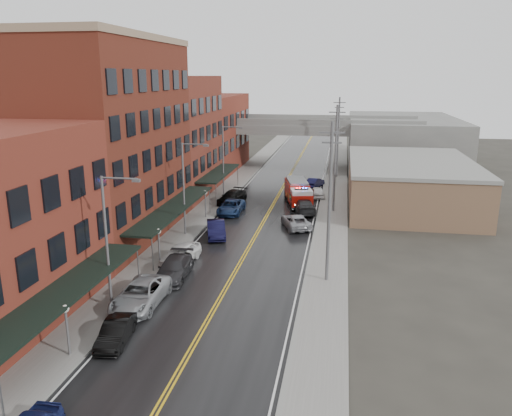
{
  "coord_description": "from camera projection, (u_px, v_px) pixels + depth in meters",
  "views": [
    {
      "loc": [
        8.0,
        -20.4,
        15.1
      ],
      "look_at": [
        0.17,
        24.19,
        3.0
      ],
      "focal_mm": 35.0,
      "sensor_mm": 36.0,
      "label": 1
    }
  ],
  "objects": [
    {
      "name": "right_far_block",
      "position": [
        401.0,
        141.0,
        87.22
      ],
      "size": [
        18.0,
        30.0,
        8.0
      ],
      "primitive_type": "cube",
      "color": "slate",
      "rests_on": "ground"
    },
    {
      "name": "parked_car_left_1",
      "position": [
        116.0,
        332.0,
        28.9
      ],
      "size": [
        1.94,
        4.22,
        1.34
      ],
      "primitive_type": "imported",
      "rotation": [
        0.0,
        0.0,
        0.13
      ],
      "color": "black",
      "rests_on": "ground"
    },
    {
      "name": "utility_pole_0",
      "position": [
        330.0,
        200.0,
        36.09
      ],
      "size": [
        1.8,
        0.24,
        12.0
      ],
      "color": "#59595B",
      "rests_on": "ground"
    },
    {
      "name": "curb_left",
      "position": [
        212.0,
        218.0,
        54.12
      ],
      "size": [
        0.3,
        160.0,
        0.15
      ],
      "primitive_type": "cube",
      "color": "gray",
      "rests_on": "ground"
    },
    {
      "name": "overpass",
      "position": [
        295.0,
        132.0,
        82.1
      ],
      "size": [
        40.0,
        10.0,
        7.5
      ],
      "color": "slate",
      "rests_on": "ground"
    },
    {
      "name": "curb_right",
      "position": [
        317.0,
        223.0,
        52.23
      ],
      "size": [
        0.3,
        160.0,
        0.15
      ],
      "primitive_type": "cube",
      "color": "gray",
      "rests_on": "ground"
    },
    {
      "name": "parked_car_left_2",
      "position": [
        141.0,
        294.0,
        33.53
      ],
      "size": [
        2.74,
        5.91,
        1.64
      ],
      "primitive_type": "imported",
      "rotation": [
        0.0,
        0.0,
        0.0
      ],
      "color": "#979A9E",
      "rests_on": "ground"
    },
    {
      "name": "ground",
      "position": [
        168.0,
        391.0,
        24.65
      ],
      "size": [
        220.0,
        220.0,
        0.0
      ],
      "primitive_type": "plane",
      "color": "#2D2B26",
      "rests_on": "ground"
    },
    {
      "name": "parked_car_left_3",
      "position": [
        174.0,
        268.0,
        38.15
      ],
      "size": [
        2.5,
        5.48,
        1.56
      ],
      "primitive_type": "imported",
      "rotation": [
        0.0,
        0.0,
        0.06
      ],
      "color": "#29282B",
      "rests_on": "ground"
    },
    {
      "name": "parked_car_left_4",
      "position": [
        181.0,
        254.0,
        41.25
      ],
      "size": [
        2.8,
        4.94,
        1.58
      ],
      "primitive_type": "imported",
      "rotation": [
        0.0,
        0.0,
        -0.21
      ],
      "color": "white",
      "rests_on": "ground"
    },
    {
      "name": "street_lamp_0",
      "position": [
        110.0,
        234.0,
        32.02
      ],
      "size": [
        2.64,
        0.22,
        9.0
      ],
      "color": "#59595B",
      "rests_on": "ground"
    },
    {
      "name": "awning_0",
      "position": [
        66.0,
        291.0,
        28.93
      ],
      "size": [
        2.6,
        16.0,
        3.09
      ],
      "color": "black",
      "rests_on": "ground"
    },
    {
      "name": "utility_pole_2",
      "position": [
        338.0,
        136.0,
        74.15
      ],
      "size": [
        1.8,
        0.24,
        12.0
      ],
      "color": "#59595B",
      "rests_on": "ground"
    },
    {
      "name": "tan_building",
      "position": [
        410.0,
        184.0,
        59.39
      ],
      "size": [
        14.0,
        22.0,
        5.0
      ],
      "primitive_type": "cube",
      "color": "#835E46",
      "rests_on": "ground"
    },
    {
      "name": "street_lamp_1",
      "position": [
        186.0,
        183.0,
        47.24
      ],
      "size": [
        2.64,
        0.22,
        9.0
      ],
      "color": "#59595B",
      "rests_on": "ground"
    },
    {
      "name": "street_lamp_2",
      "position": [
        225.0,
        157.0,
        62.47
      ],
      "size": [
        2.64,
        0.22,
        9.0
      ],
      "color": "#59595B",
      "rests_on": "ground"
    },
    {
      "name": "road",
      "position": [
        264.0,
        221.0,
        53.19
      ],
      "size": [
        11.0,
        160.0,
        0.02
      ],
      "primitive_type": "cube",
      "color": "black",
      "rests_on": "ground"
    },
    {
      "name": "sidewalk_left",
      "position": [
        198.0,
        217.0,
        54.4
      ],
      "size": [
        3.0,
        160.0,
        0.15
      ],
      "primitive_type": "cube",
      "color": "slate",
      "rests_on": "ground"
    },
    {
      "name": "parked_car_right_3",
      "position": [
        315.0,
        182.0,
        69.24
      ],
      "size": [
        2.61,
        4.26,
        1.32
      ],
      "primitive_type": "imported",
      "rotation": [
        0.0,
        0.0,
        2.82
      ],
      "color": "#0E0E33",
      "rests_on": "ground"
    },
    {
      "name": "brick_building_far",
      "position": [
        210.0,
        133.0,
        80.51
      ],
      "size": [
        9.0,
        20.0,
        12.0
      ],
      "primitive_type": "cube",
      "color": "maroon",
      "rests_on": "ground"
    },
    {
      "name": "awning_2",
      "position": [
        219.0,
        173.0,
        63.67
      ],
      "size": [
        2.6,
        13.0,
        3.09
      ],
      "color": "black",
      "rests_on": "ground"
    },
    {
      "name": "parked_car_left_6",
      "position": [
        231.0,
        207.0,
        56.06
      ],
      "size": [
        2.49,
        5.38,
        1.49
      ],
      "primitive_type": "imported",
      "rotation": [
        0.0,
        0.0,
        0.0
      ],
      "color": "navy",
      "rests_on": "ground"
    },
    {
      "name": "fire_truck",
      "position": [
        298.0,
        192.0,
        59.73
      ],
      "size": [
        4.43,
        8.07,
        2.82
      ],
      "rotation": [
        0.0,
        0.0,
        0.23
      ],
      "color": "#B51008",
      "rests_on": "ground"
    },
    {
      "name": "parked_car_left_5",
      "position": [
        216.0,
        229.0,
        47.86
      ],
      "size": [
        2.99,
        5.04,
        1.57
      ],
      "primitive_type": "imported",
      "rotation": [
        0.0,
        0.0,
        0.3
      ],
      "color": "black",
      "rests_on": "ground"
    },
    {
      "name": "parked_car_right_2",
      "position": [
        317.0,
        192.0,
        63.43
      ],
      "size": [
        2.35,
        4.29,
        1.38
      ],
      "primitive_type": "imported",
      "rotation": [
        0.0,
        0.0,
        3.32
      ],
      "color": "white",
      "rests_on": "ground"
    },
    {
      "name": "parked_car_left_7",
      "position": [
        232.0,
        197.0,
        60.34
      ],
      "size": [
        3.33,
        5.7,
        1.55
      ],
      "primitive_type": "imported",
      "rotation": [
        0.0,
        0.0,
        -0.23
      ],
      "color": "black",
      "rests_on": "ground"
    },
    {
      "name": "utility_pole_1",
      "position": [
        335.0,
        157.0,
        55.12
      ],
      "size": [
        1.8,
        0.24,
        12.0
      ],
      "color": "#59595B",
      "rests_on": "ground"
    },
    {
      "name": "brick_building_c",
      "position": [
        174.0,
        137.0,
        63.47
      ],
      "size": [
        9.0,
        15.0,
        15.0
      ],
      "primitive_type": "cube",
      "color": "brown",
      "rests_on": "ground"
    },
    {
      "name": "globe_lamp_2",
      "position": [
        205.0,
        198.0,
        53.67
      ],
      "size": [
        0.44,
        0.44,
        3.12
      ],
      "color": "#59595B",
      "rests_on": "ground"
    },
    {
      "name": "sidewalk_right",
      "position": [
        333.0,
        224.0,
        51.96
      ],
      "size": [
        3.0,
        160.0,
        0.15
      ],
      "primitive_type": "cube",
      "color": "slate",
      "rests_on": "ground"
    },
    {
      "name": "globe_lamp_1",
      "position": [
        159.0,
        238.0,
        40.35
      ],
      "size": [
        0.44,
        0.44,
        3.12
      ],
      "color": "#59595B",
      "rests_on": "ground"
    },
    {
      "name": "parked_car_right_1",
      "position": [
        304.0,
        206.0,
        56.34
      ],
      "size": [
        3.47,
        5.83,
        1.58
      ],
      "primitive_type": "imported",
      "rotation": [
        0.0,
        0.0,
        3.38
      ],
      "color": "#2B2B2E",
      "rests_on": "ground"
    },
    {
      "name": "brick_building_b",
      "position": [
        112.0,
        143.0,
        46.43
      ],
      "size": [
        9.0,
        20.0,
        18.0
      ],
      "primitive_type": "cube",
      "color": "#602919",
      "rests_on": "ground"
    },
    {
      "name": "parked_car_right_0",
      "position": [
        296.0,
        221.0,
        50.7
      ],
      "size": [
        3.9,
        5.54,
        1.4
      ],
      "primitive_type": "imported",
      "rotation": [
        0.0,
        0.0,
        3.49
      ],
      "color": "#93949A",
      "rests_on": "ground"
    },
    {
      "name": "globe_lamp_0",
      "position": [
        66.0,
        319.0,
        27.02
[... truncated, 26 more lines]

